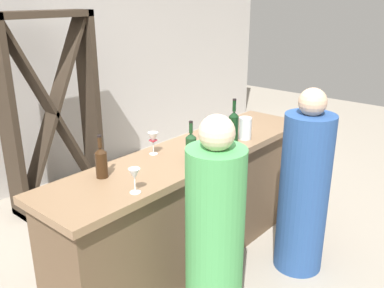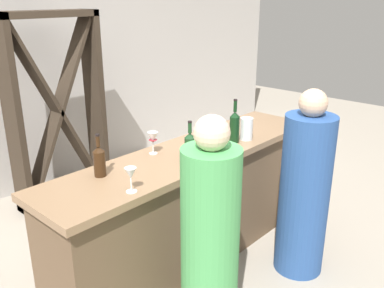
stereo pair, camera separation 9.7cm
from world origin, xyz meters
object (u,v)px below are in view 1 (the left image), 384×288
Objects in this scene: wine_glass_near_right at (153,139)px; person_left_guest at (215,242)px; wine_rack at (52,113)px; wine_glass_near_center at (213,140)px; water_pitcher at (245,128)px; wine_bottle_leftmost_amber_brown at (101,162)px; wine_glass_near_left at (134,175)px; person_center_guest at (304,191)px; wine_bottle_center_dark_green at (234,126)px; wine_bottle_second_left_olive_green at (191,146)px.

person_left_guest reaches higher than wine_glass_near_right.
wine_glass_near_center is at bearing -85.73° from wine_rack.
water_pitcher is 1.14m from person_left_guest.
wine_bottle_leftmost_amber_brown is 1.85× the size of wine_glass_near_left.
water_pitcher is (1.19, -0.26, -0.02)m from wine_bottle_leftmost_amber_brown.
wine_glass_near_right is at bearing -30.94° from person_left_guest.
person_center_guest is at bearing -90.67° from water_pitcher.
wine_glass_near_center is at bearing -175.50° from water_pitcher.
wine_rack is 2.42m from person_center_guest.
wine_rack is 10.63× the size of water_pitcher.
wine_rack is 2.31m from person_left_guest.
wine_glass_near_center is 0.95× the size of water_pitcher.
water_pitcher is 0.12× the size of person_left_guest.
wine_glass_near_center is at bearing 1.47° from wine_glass_near_left.
water_pitcher is (0.12, -0.03, -0.04)m from wine_bottle_center_dark_green.
wine_glass_near_left is at bearing -92.35° from wine_bottle_leftmost_amber_brown.
wine_glass_near_left is (-0.01, -0.32, 0.01)m from wine_bottle_leftmost_amber_brown.
wine_glass_near_right is at bearing 154.86° from wine_bottle_center_dark_green.
wine_rack is 1.78m from wine_bottle_second_left_olive_green.
person_left_guest is 1.01× the size of person_center_guest.
water_pitcher reaches higher than wine_glass_near_right.
wine_bottle_center_dark_green is 0.65m from wine_glass_near_right.
wine_rack is at bearing 85.61° from wine_glass_near_right.
person_center_guest reaches higher than wine_glass_near_left.
wine_rack is 1.50m from wine_glass_near_right.
wine_glass_near_left is 0.85× the size of water_pitcher.
wine_rack is at bearing 71.58° from wine_glass_near_left.
water_pitcher is at bearing -12.45° from wine_bottle_leftmost_amber_brown.
wine_glass_near_right is at bearing 103.77° from wine_bottle_second_left_olive_green.
person_left_guest reaches higher than water_pitcher.
wine_glass_near_right reaches higher than wine_glass_near_left.
wine_bottle_leftmost_amber_brown is 1.48m from person_center_guest.
wine_bottle_leftmost_amber_brown is at bearing 156.18° from wine_bottle_second_left_olive_green.
wine_rack reaches higher than wine_glass_near_center.
water_pitcher is at bearing 2.61° from wine_glass_near_left.
person_center_guest reaches higher than wine_bottle_center_dark_green.
wine_bottle_center_dark_green is (0.48, -1.77, 0.12)m from wine_rack.
wine_glass_near_left is 0.11× the size of person_left_guest.
wine_rack is 11.54× the size of wine_glass_near_right.
wine_glass_near_left is at bearing -177.39° from water_pitcher.
wine_glass_near_right is at bearing 5.17° from wine_bottle_leftmost_amber_brown.
person_left_guest is at bearing -140.98° from wine_glass_near_center.
person_left_guest is at bearing 75.08° from person_center_guest.
person_left_guest is (-0.28, -0.77, -0.39)m from wine_glass_near_right.
water_pitcher is at bearing -75.92° from person_left_guest.
person_left_guest is at bearing -125.99° from wine_bottle_second_left_olive_green.
wine_bottle_leftmost_amber_brown is 0.20× the size of person_center_guest.
wine_glass_near_left is (-0.62, -1.85, 0.10)m from wine_rack.
person_left_guest is at bearing -154.72° from water_pitcher.
wine_bottle_second_left_olive_green is at bearing -91.37° from wine_rack.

